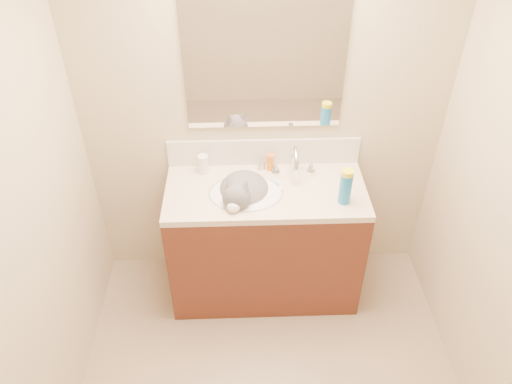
{
  "coord_description": "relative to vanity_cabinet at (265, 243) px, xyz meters",
  "views": [
    {
      "loc": [
        -0.14,
        -1.35,
        2.69
      ],
      "look_at": [
        -0.06,
        0.92,
        0.88
      ],
      "focal_mm": 35.0,
      "sensor_mm": 36.0,
      "label": 1
    }
  ],
  "objects": [
    {
      "name": "silver_jar",
      "position": [
        -0.02,
        0.21,
        0.48
      ],
      "size": [
        0.06,
        0.06,
        0.06
      ],
      "primitive_type": "cylinder",
      "rotation": [
        0.0,
        0.0,
        0.4
      ],
      "color": "#B7B7BC",
      "rests_on": "counter_slab"
    },
    {
      "name": "spray_can",
      "position": [
        0.44,
        -0.13,
        0.55
      ],
      "size": [
        0.08,
        0.08,
        0.19
      ],
      "primitive_type": "cylinder",
      "rotation": [
        0.0,
        0.0,
        0.21
      ],
      "color": "#1A74B9",
      "rests_on": "counter_slab"
    },
    {
      "name": "toothbrush",
      "position": [
        0.07,
        0.04,
        0.45
      ],
      "size": [
        0.06,
        0.12,
        0.01
      ],
      "primitive_type": "cube",
      "rotation": [
        0.0,
        0.0,
        0.38
      ],
      "color": "white",
      "rests_on": "counter_slab"
    },
    {
      "name": "mirror",
      "position": [
        0.0,
        0.26,
        1.13
      ],
      "size": [
        0.9,
        0.02,
        0.8
      ],
      "primitive_type": "cube",
      "color": "white",
      "rests_on": "room_shell"
    },
    {
      "name": "cat",
      "position": [
        -0.14,
        -0.01,
        0.43
      ],
      "size": [
        0.4,
        0.47,
        0.34
      ],
      "rotation": [
        0.0,
        0.0,
        -0.28
      ],
      "color": "#555355",
      "rests_on": "basin"
    },
    {
      "name": "basin",
      "position": [
        -0.12,
        -0.03,
        0.38
      ],
      "size": [
        0.45,
        0.36,
        0.14
      ],
      "primitive_type": "ellipsoid",
      "color": "white",
      "rests_on": "vanity_cabinet"
    },
    {
      "name": "spray_cap",
      "position": [
        0.44,
        -0.13,
        0.65
      ],
      "size": [
        0.08,
        0.08,
        0.04
      ],
      "primitive_type": "cylinder",
      "rotation": [
        0.0,
        0.0,
        0.21
      ],
      "color": "yellow",
      "rests_on": "spray_can"
    },
    {
      "name": "pill_bottle",
      "position": [
        -0.38,
        0.19,
        0.51
      ],
      "size": [
        0.07,
        0.07,
        0.12
      ],
      "primitive_type": "cylinder",
      "rotation": [
        0.0,
        0.0,
        -0.03
      ],
      "color": "white",
      "rests_on": "counter_slab"
    },
    {
      "name": "toothbrush_head",
      "position": [
        0.07,
        0.04,
        0.46
      ],
      "size": [
        0.03,
        0.03,
        0.02
      ],
      "primitive_type": "cube",
      "rotation": [
        0.0,
        0.0,
        0.38
      ],
      "color": "#6FB5ED",
      "rests_on": "counter_slab"
    },
    {
      "name": "backsplash",
      "position": [
        0.0,
        0.26,
        0.54
      ],
      "size": [
        1.2,
        0.02,
        0.18
      ],
      "primitive_type": "cube",
      "color": "silver",
      "rests_on": "counter_slab"
    },
    {
      "name": "counter_slab",
      "position": [
        0.0,
        0.0,
        0.43
      ],
      "size": [
        1.2,
        0.55,
        0.04
      ],
      "primitive_type": "cube",
      "color": "beige",
      "rests_on": "vanity_cabinet"
    },
    {
      "name": "pill_label",
      "position": [
        -0.38,
        0.19,
        0.49
      ],
      "size": [
        0.06,
        0.06,
        0.04
      ],
      "primitive_type": "cylinder",
      "rotation": [
        0.0,
        0.0,
        -0.03
      ],
      "color": "#F3A328",
      "rests_on": "pill_bottle"
    },
    {
      "name": "room_shell",
      "position": [
        0.0,
        -0.97,
        1.08
      ],
      "size": [
        2.24,
        2.54,
        2.52
      ],
      "color": "#BBAC8B",
      "rests_on": "ground"
    },
    {
      "name": "amber_bottle",
      "position": [
        0.04,
        0.2,
        0.5
      ],
      "size": [
        0.04,
        0.04,
        0.11
      ],
      "primitive_type": "cylinder",
      "rotation": [
        0.0,
        0.0,
        0.02
      ],
      "color": "orange",
      "rests_on": "counter_slab"
    },
    {
      "name": "vanity_cabinet",
      "position": [
        0.0,
        0.0,
        0.0
      ],
      "size": [
        1.2,
        0.55,
        0.82
      ],
      "primitive_type": "cube",
      "color": "#502315",
      "rests_on": "ground"
    },
    {
      "name": "faucet",
      "position": [
        0.18,
        0.14,
        0.54
      ],
      "size": [
        0.28,
        0.2,
        0.21
      ],
      "color": "silver",
      "rests_on": "counter_slab"
    }
  ]
}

